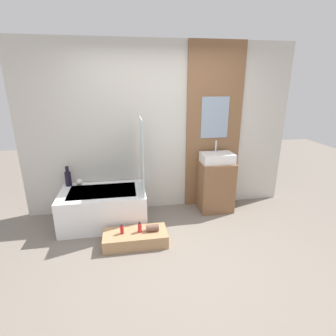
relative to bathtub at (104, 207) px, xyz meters
The scene contains 13 objects.
ground_plane 1.48m from the bathtub, 51.64° to the right, with size 12.00×12.00×0.00m, color slate.
wall_tiled_back 1.45m from the bathtub, 25.69° to the left, with size 4.20×0.06×2.60m, color beige.
wall_wood_accent 2.09m from the bathtub, 12.26° to the left, with size 0.89×0.04×2.60m.
bathtub is the anchor object (origin of this frame).
glass_shower_screen 0.97m from the bathtub, ahead, with size 0.01×0.61×1.05m, color silver.
wooden_step_bench 0.78m from the bathtub, 55.72° to the right, with size 0.82×0.37×0.17m, color #A87F56.
vanity_cabinet 1.78m from the bathtub, ahead, with size 0.52×0.43×0.81m, color brown.
sink 1.88m from the bathtub, ahead, with size 0.50×0.33×0.33m.
vase_tall_dark 0.70m from the bathtub, 150.51° to the left, with size 0.09×0.09×0.31m.
vase_round_light 0.55m from the bathtub, 141.45° to the left, with size 0.10×0.10×0.10m, color silver.
bottle_soap_primary 0.68m from the bathtub, 67.27° to the right, with size 0.05×0.05×0.13m.
bottle_soap_secondary 0.79m from the bathtub, 52.03° to the right, with size 0.05×0.05×0.14m.
towel_roll 0.90m from the bathtub, 43.79° to the right, with size 0.09×0.09×0.16m, color brown.
Camera 1 is at (-0.55, -2.45, 2.03)m, focal length 28.00 mm.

